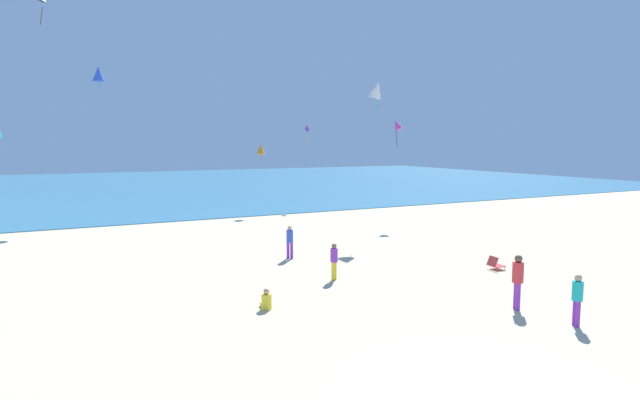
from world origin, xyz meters
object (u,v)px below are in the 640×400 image
(person_1, at_px, (577,296))
(kite_purple, at_px, (307,130))
(person_2, at_px, (518,278))
(person_4, at_px, (266,301))
(beach_chair_far_left, at_px, (495,264))
(kite_blue, at_px, (99,74))
(person_3, at_px, (290,240))
(person_0, at_px, (334,259))
(kite_white, at_px, (377,90))
(kite_orange, at_px, (261,149))
(kite_magenta, at_px, (397,125))

(person_1, relative_size, kite_purple, 0.99)
(person_2, xyz_separation_m, person_4, (-6.86, 3.50, -0.74))
(beach_chair_far_left, distance_m, kite_purple, 22.97)
(kite_blue, xyz_separation_m, kite_purple, (15.05, 0.52, -3.40))
(person_3, relative_size, kite_blue, 1.01)
(person_0, xyz_separation_m, person_2, (3.39, -5.54, 0.19))
(person_4, xyz_separation_m, kite_white, (10.26, 9.79, 7.71))
(kite_orange, bearing_deg, person_0, -102.19)
(person_1, xyz_separation_m, person_4, (-7.19, 5.31, -0.61))
(person_3, bearing_deg, kite_purple, -173.16)
(person_4, relative_size, kite_purple, 0.44)
(kite_purple, distance_m, kite_white, 13.09)
(person_1, distance_m, kite_magenta, 20.00)
(person_0, bearing_deg, kite_orange, 135.25)
(person_0, distance_m, kite_orange, 19.33)
(kite_magenta, relative_size, kite_white, 0.94)
(person_1, relative_size, person_4, 2.25)
(kite_blue, distance_m, kite_white, 18.12)
(person_1, bearing_deg, kite_blue, -42.76)
(person_1, bearing_deg, person_3, -44.57)
(person_0, relative_size, kite_white, 0.72)
(kite_blue, relative_size, kite_orange, 1.24)
(kite_blue, distance_m, kite_orange, 11.59)
(person_2, xyz_separation_m, person_3, (-3.46, 9.52, -0.13))
(person_3, xyz_separation_m, kite_white, (6.86, 3.77, 7.10))
(kite_blue, bearing_deg, kite_purple, 1.97)
(person_3, bearing_deg, beach_chair_far_left, 84.67)
(beach_chair_far_left, bearing_deg, kite_white, 95.17)
(kite_blue, xyz_separation_m, kite_magenta, (16.72, -9.29, -3.28))
(kite_blue, height_order, kite_orange, kite_blue)
(kite_purple, bearing_deg, kite_orange, -156.08)
(person_0, distance_m, kite_white, 12.56)
(kite_magenta, relative_size, kite_orange, 1.55)
(kite_orange, bearing_deg, kite_blue, 171.59)
(person_1, relative_size, kite_orange, 1.26)
(beach_chair_far_left, distance_m, kite_blue, 26.83)
(person_2, relative_size, kite_purple, 1.14)
(kite_purple, xyz_separation_m, kite_orange, (-4.64, -2.06, -1.45))
(kite_white, bearing_deg, person_2, -104.38)
(person_0, bearing_deg, kite_white, 106.21)
(person_0, height_order, kite_orange, kite_orange)
(beach_chair_far_left, height_order, kite_magenta, kite_magenta)
(person_2, height_order, kite_white, kite_white)
(kite_orange, bearing_deg, kite_magenta, -50.87)
(kite_blue, bearing_deg, kite_magenta, -29.06)
(beach_chair_far_left, distance_m, person_2, 5.15)
(person_3, distance_m, kite_white, 10.57)
(person_3, relative_size, kite_white, 0.77)
(person_3, distance_m, kite_magenta, 13.50)
(person_0, xyz_separation_m, kite_blue, (-6.41, 20.06, 8.69))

